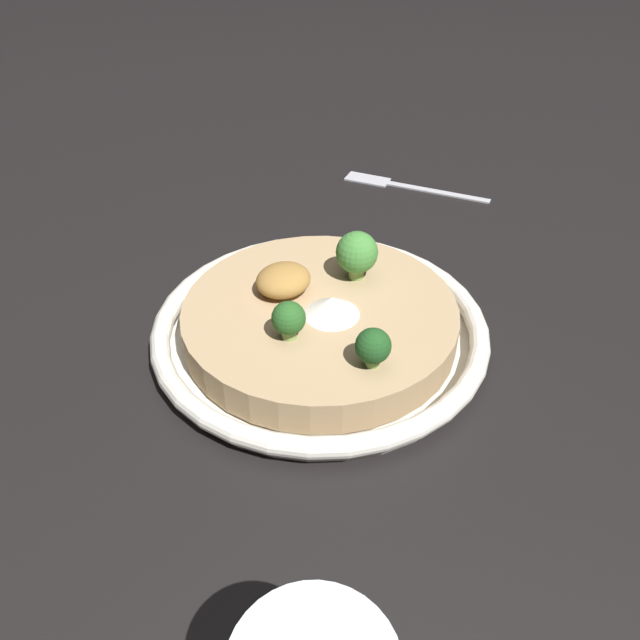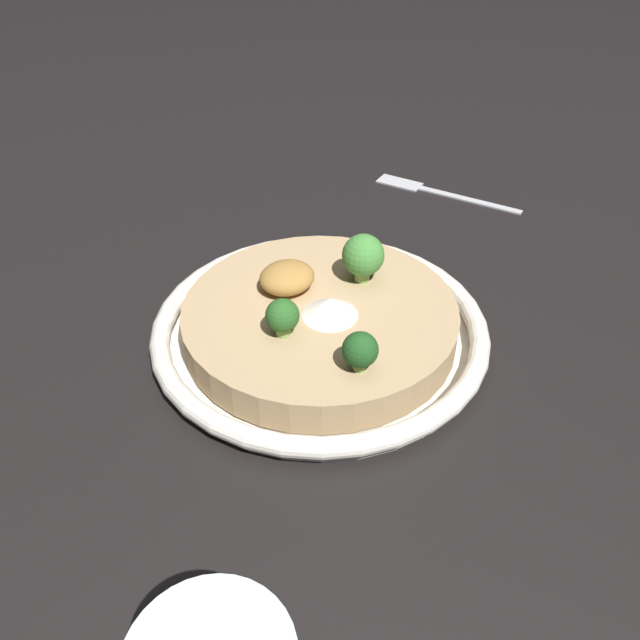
% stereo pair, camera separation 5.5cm
% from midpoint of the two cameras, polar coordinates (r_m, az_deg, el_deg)
% --- Properties ---
extents(ground_plane, '(6.00, 6.00, 0.00)m').
position_cam_midpoint_polar(ground_plane, '(0.56, -2.79, -1.91)').
color(ground_plane, black).
extents(risotto_bowl, '(0.30, 0.30, 0.04)m').
position_cam_midpoint_polar(risotto_bowl, '(0.55, -2.84, -0.55)').
color(risotto_bowl, silver).
rests_on(risotto_bowl, ground_plane).
extents(cheese_sprinkle, '(0.05, 0.05, 0.02)m').
position_cam_midpoint_polar(cheese_sprinkle, '(0.53, -2.12, 1.07)').
color(cheese_sprinkle, white).
rests_on(cheese_sprinkle, risotto_bowl).
extents(crispy_onion_garnish, '(0.05, 0.05, 0.02)m').
position_cam_midpoint_polar(crispy_onion_garnish, '(0.55, -6.22, 3.56)').
color(crispy_onion_garnish, '#A37538').
rests_on(crispy_onion_garnish, risotto_bowl).
extents(broccoli_right, '(0.03, 0.03, 0.03)m').
position_cam_midpoint_polar(broccoli_right, '(0.50, -6.04, -0.04)').
color(broccoli_right, '#84A856').
rests_on(broccoli_right, risotto_bowl).
extents(broccoli_back_right, '(0.03, 0.03, 0.03)m').
position_cam_midpoint_polar(broccoli_back_right, '(0.47, 1.54, -2.59)').
color(broccoli_back_right, '#759E4C').
rests_on(broccoli_back_right, risotto_bowl).
extents(broccoli_front_left, '(0.04, 0.04, 0.05)m').
position_cam_midpoint_polar(broccoli_front_left, '(0.56, 0.59, 6.02)').
color(broccoli_front_left, '#759E4C').
rests_on(broccoli_front_left, risotto_bowl).
extents(fork_utensil, '(0.10, 0.18, 0.00)m').
position_cam_midpoint_polar(fork_utensil, '(0.83, 5.44, 12.18)').
color(fork_utensil, '#B7B7BC').
rests_on(fork_utensil, ground_plane).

